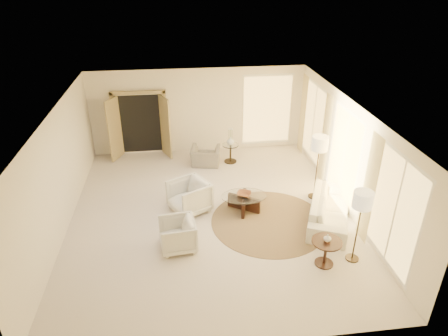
{
  "coord_description": "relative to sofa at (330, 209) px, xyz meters",
  "views": [
    {
      "loc": [
        -0.72,
        -8.53,
        5.76
      ],
      "look_at": [
        0.4,
        0.4,
        1.1
      ],
      "focal_mm": 32.0,
      "sensor_mm": 36.0,
      "label": 1
    }
  ],
  "objects": [
    {
      "name": "floor_lamp_near",
      "position": [
        0.0,
        1.14,
        1.19
      ],
      "size": [
        0.44,
        0.44,
        1.8
      ],
      "rotation": [
        0.0,
        0.0,
        0.29
      ],
      "color": "#2C2318",
      "rests_on": "room"
    },
    {
      "name": "area_rug",
      "position": [
        -1.49,
        0.13,
        -0.33
      ],
      "size": [
        3.81,
        3.81,
        0.01
      ],
      "primitive_type": "cylinder",
      "rotation": [
        0.0,
        0.0,
        -0.43
      ],
      "color": "#45331F",
      "rests_on": "room"
    },
    {
      "name": "armchair_right",
      "position": [
        -3.75,
        -0.61,
        0.06
      ],
      "size": [
        0.8,
        0.84,
        0.79
      ],
      "primitive_type": "imported",
      "rotation": [
        0.0,
        0.0,
        -1.46
      ],
      "color": "silver",
      "rests_on": "room"
    },
    {
      "name": "end_vase",
      "position": [
        -0.66,
        -1.55,
        0.35
      ],
      "size": [
        0.2,
        0.2,
        0.17
      ],
      "primitive_type": "imported",
      "rotation": [
        0.0,
        0.0,
        0.3
      ],
      "color": "white",
      "rests_on": "end_table"
    },
    {
      "name": "floor_lamp_far",
      "position": [
        0.0,
        -1.47,
        1.1
      ],
      "size": [
        0.41,
        0.41,
        1.69
      ],
      "rotation": [
        0.0,
        0.0,
        0.03
      ],
      "color": "#2C2318",
      "rests_on": "room"
    },
    {
      "name": "end_table",
      "position": [
        -0.66,
        -1.55,
        0.08
      ],
      "size": [
        0.64,
        0.64,
        0.6
      ],
      "rotation": [
        0.0,
        0.0,
        0.15
      ],
      "color": "black",
      "rests_on": "room"
    },
    {
      "name": "room",
      "position": [
        -2.9,
        0.65,
        1.07
      ],
      "size": [
        7.04,
        8.04,
        2.83
      ],
      "color": "beige",
      "rests_on": "ground"
    },
    {
      "name": "side_vase",
      "position": [
        -1.97,
        3.58,
        0.4
      ],
      "size": [
        0.29,
        0.29,
        0.26
      ],
      "primitive_type": "imported",
      "rotation": [
        0.0,
        0.0,
        -0.19
      ],
      "color": "white",
      "rests_on": "side_table"
    },
    {
      "name": "window_back_corner",
      "position": [
        -0.6,
        4.6,
        1.02
      ],
      "size": [
        1.7,
        0.1,
        2.4
      ],
      "primitive_type": null,
      "color": "#FFCD66",
      "rests_on": "room"
    },
    {
      "name": "french_doors",
      "position": [
        -4.8,
        4.46,
        0.73
      ],
      "size": [
        1.95,
        0.66,
        2.16
      ],
      "color": "tan",
      "rests_on": "room"
    },
    {
      "name": "side_table",
      "position": [
        -1.97,
        3.58,
        0.03
      ],
      "size": [
        0.52,
        0.52,
        0.61
      ],
      "rotation": [
        0.0,
        0.0,
        0.12
      ],
      "color": "#2C2318",
      "rests_on": "room"
    },
    {
      "name": "curtains_right",
      "position": [
        0.5,
        1.65,
        0.97
      ],
      "size": [
        0.06,
        5.2,
        2.6
      ],
      "primitive_type": null,
      "color": "beige",
      "rests_on": "room"
    },
    {
      "name": "accent_chair",
      "position": [
        -2.78,
        3.46,
        0.06
      ],
      "size": [
        0.99,
        0.74,
        0.78
      ],
      "primitive_type": "imported",
      "rotation": [
        0.0,
        0.0,
        2.95
      ],
      "color": "gray",
      "rests_on": "room"
    },
    {
      "name": "coffee_table",
      "position": [
        -2.02,
        0.73,
        -0.06
      ],
      "size": [
        1.54,
        1.54,
        0.43
      ],
      "rotation": [
        0.0,
        0.0,
        0.39
      ],
      "color": "black",
      "rests_on": "room"
    },
    {
      "name": "bowl",
      "position": [
        -2.02,
        0.73,
        0.14
      ],
      "size": [
        0.46,
        0.46,
        0.09
      ],
      "primitive_type": "imported",
      "rotation": [
        0.0,
        0.0,
        -0.33
      ],
      "color": "brown",
      "rests_on": "coffee_table"
    },
    {
      "name": "armchair_left",
      "position": [
        -3.42,
        0.89,
        0.13
      ],
      "size": [
        1.17,
        1.19,
        0.92
      ],
      "primitive_type": "imported",
      "rotation": [
        0.0,
        0.0,
        -1.07
      ],
      "color": "silver",
      "rests_on": "room"
    },
    {
      "name": "windows_right",
      "position": [
        0.55,
        0.75,
        1.02
      ],
      "size": [
        0.1,
        6.4,
        2.4
      ],
      "primitive_type": null,
      "color": "#FFCD66",
      "rests_on": "room"
    },
    {
      "name": "sofa",
      "position": [
        0.0,
        0.0,
        0.0
      ],
      "size": [
        1.73,
        2.45,
        0.67
      ],
      "primitive_type": "imported",
      "rotation": [
        0.0,
        0.0,
        1.16
      ],
      "color": "silver",
      "rests_on": "room"
    }
  ]
}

